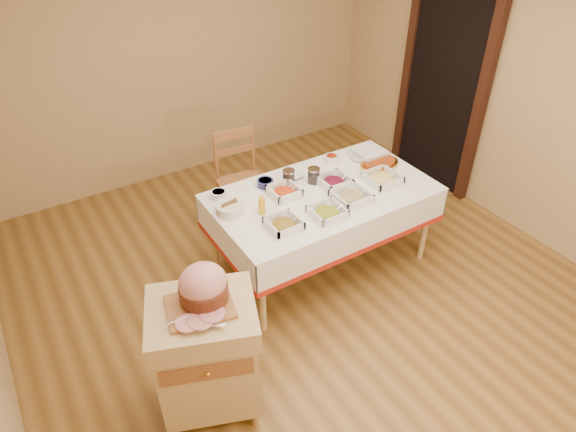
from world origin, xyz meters
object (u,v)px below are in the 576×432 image
object	(u,v)px
ham_on_board	(203,288)
bread_basket	(230,208)
preserve_jar_left	(289,178)
dining_chair	(241,181)
preserve_jar_right	(314,176)
plate_stack	(369,153)
brass_platter	(379,163)
mustard_bottle	(262,205)
dining_table	(322,208)
butcher_cart	(207,353)

from	to	relation	value
ham_on_board	bread_basket	bearing A→B (deg)	56.02
ham_on_board	preserve_jar_left	size ratio (longest dim) A/B	3.02
dining_chair	preserve_jar_left	distance (m)	0.74
preserve_jar_right	plate_stack	xyz separation A→B (m)	(0.67, 0.09, -0.02)
preserve_jar_left	brass_platter	distance (m)	0.86
ham_on_board	brass_platter	xyz separation A→B (m)	(2.05, 0.86, -0.23)
ham_on_board	bread_basket	world-z (taller)	ham_on_board
ham_on_board	plate_stack	size ratio (longest dim) A/B	1.54
preserve_jar_left	brass_platter	xyz separation A→B (m)	(0.84, -0.16, -0.04)
dining_chair	plate_stack	size ratio (longest dim) A/B	3.68
plate_stack	bread_basket	bearing A→B (deg)	-175.26
preserve_jar_left	ham_on_board	bearing A→B (deg)	-139.85
mustard_bottle	preserve_jar_left	bearing A→B (deg)	32.34
dining_table	mustard_bottle	world-z (taller)	mustard_bottle
butcher_cart	preserve_jar_right	xyz separation A→B (m)	(1.44, 0.97, 0.31)
ham_on_board	preserve_jar_right	xyz separation A→B (m)	(1.40, 0.94, -0.19)
dining_table	bread_basket	size ratio (longest dim) A/B	8.27
ham_on_board	butcher_cart	bearing A→B (deg)	-141.88
dining_table	plate_stack	size ratio (longest dim) A/B	6.99
butcher_cart	dining_chair	xyz separation A→B (m)	(1.13, 1.70, -0.02)
preserve_jar_right	bread_basket	xyz separation A→B (m)	(-0.79, -0.03, -0.02)
dining_table	ham_on_board	distance (m)	1.64
brass_platter	bread_basket	bearing A→B (deg)	178.18
ham_on_board	plate_stack	distance (m)	2.32
dining_chair	ham_on_board	world-z (taller)	ham_on_board
preserve_jar_left	preserve_jar_right	distance (m)	0.21
dining_chair	plate_stack	distance (m)	1.21
preserve_jar_right	brass_platter	xyz separation A→B (m)	(0.65, -0.08, -0.04)
ham_on_board	preserve_jar_left	distance (m)	1.60
ham_on_board	preserve_jar_right	distance (m)	1.70
butcher_cart	dining_chair	distance (m)	2.04
dining_chair	butcher_cart	bearing A→B (deg)	-123.56
preserve_jar_left	plate_stack	size ratio (longest dim) A/B	0.51
ham_on_board	plate_stack	xyz separation A→B (m)	(2.07, 1.03, -0.21)
mustard_bottle	brass_platter	bearing A→B (deg)	4.10
ham_on_board	brass_platter	bearing A→B (deg)	22.74
brass_platter	preserve_jar_left	bearing A→B (deg)	169.08
preserve_jar_right	mustard_bottle	world-z (taller)	mustard_bottle
dining_table	dining_chair	xyz separation A→B (m)	(-0.30, 0.90, -0.11)
plate_stack	butcher_cart	bearing A→B (deg)	-153.35
dining_chair	preserve_jar_left	bearing A→B (deg)	-79.17
dining_chair	mustard_bottle	distance (m)	1.00
mustard_bottle	plate_stack	size ratio (longest dim) A/B	0.66
preserve_jar_right	plate_stack	size ratio (longest dim) A/B	0.51
butcher_cart	mustard_bottle	world-z (taller)	mustard_bottle
ham_on_board	plate_stack	world-z (taller)	ham_on_board
butcher_cart	dining_chair	world-z (taller)	dining_chair
dining_chair	bread_basket	bearing A→B (deg)	-122.01
preserve_jar_left	mustard_bottle	distance (m)	0.47
bread_basket	dining_table	bearing A→B (deg)	-9.75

